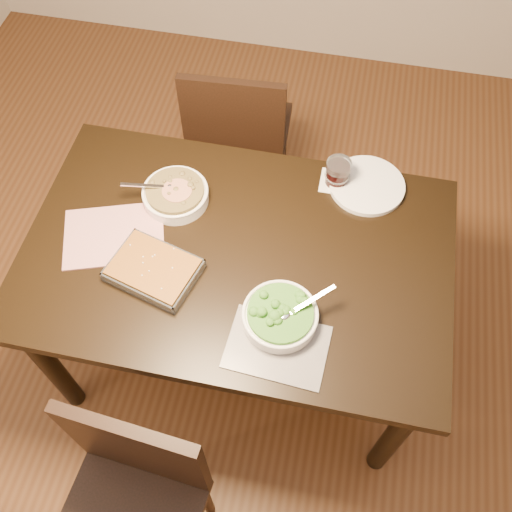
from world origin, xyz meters
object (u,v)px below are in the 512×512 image
baking_dish (154,270)px  dinner_plate (367,185)px  broccoli_bowl (280,316)px  chair_far (238,135)px  table (237,268)px  chair_near (133,499)px  wine_tumbler (338,172)px  stew_bowl (176,194)px

baking_dish → dinner_plate: size_ratio=1.18×
broccoli_bowl → chair_far: (-0.35, 0.96, -0.29)m
baking_dish → table: bearing=44.3°
dinner_plate → chair_near: chair_near is taller
wine_tumbler → chair_near: size_ratio=0.11×
dinner_plate → chair_far: (-0.56, 0.39, -0.26)m
stew_bowl → dinner_plate: size_ratio=0.93×
broccoli_bowl → wine_tumbler: wine_tumbler is taller
baking_dish → chair_near: chair_near is taller
dinner_plate → chair_far: bearing=144.9°
table → stew_bowl: stew_bowl is taller
baking_dish → stew_bowl: bearing=108.1°
baking_dish → dinner_plate: (0.62, 0.49, -0.01)m
table → chair_far: size_ratio=1.58×
baking_dish → chair_far: size_ratio=0.35×
chair_near → chair_far: 1.51m
wine_tumbler → chair_near: bearing=-111.3°
chair_near → dinner_plate: bearing=68.9°
stew_bowl → baking_dish: size_ratio=0.79×
stew_bowl → chair_near: size_ratio=0.28×
stew_bowl → broccoli_bowl: size_ratio=1.05×
stew_bowl → wine_tumbler: size_ratio=2.52×
baking_dish → wine_tumbler: bearing=59.0°
baking_dish → chair_near: size_ratio=0.35×
table → baking_dish: baking_dish is taller
stew_bowl → baking_dish: (0.01, -0.30, -0.01)m
chair_near → baking_dish: bearing=102.4°
table → wine_tumbler: wine_tumbler is taller
broccoli_bowl → chair_near: (-0.34, -0.54, -0.29)m
chair_near → stew_bowl: bearing=100.8°
dinner_plate → stew_bowl: bearing=-163.4°
stew_bowl → broccoli_bowl: (0.43, -0.38, 0.00)m
wine_tumbler → chair_far: size_ratio=0.11×
table → baking_dish: size_ratio=4.50×
baking_dish → broccoli_bowl: bearing=4.5°
broccoli_bowl → chair_near: chair_near is taller
table → broccoli_bowl: broccoli_bowl is taller
wine_tumbler → chair_near: 1.24m
stew_bowl → dinner_plate: 0.67m
table → stew_bowl: 0.33m
stew_bowl → chair_far: chair_far is taller
table → chair_near: 0.79m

